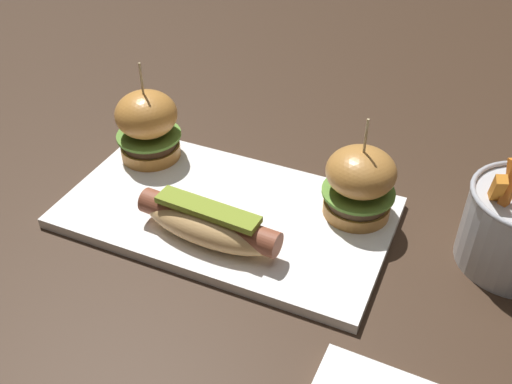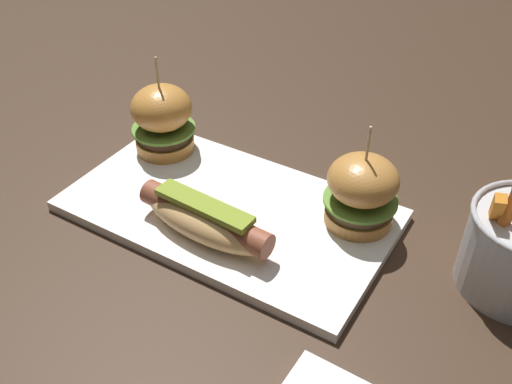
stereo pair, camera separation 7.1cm
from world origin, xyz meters
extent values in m
plane|color=#382619|center=(0.00, 0.00, 0.00)|extent=(3.00, 3.00, 0.00)
cube|color=white|center=(0.00, 0.00, 0.01)|extent=(0.42, 0.23, 0.01)
ellipsoid|color=tan|center=(0.01, -0.06, 0.04)|extent=(0.18, 0.07, 0.04)
cylinder|color=brown|center=(0.01, -0.06, 0.04)|extent=(0.18, 0.04, 0.03)
cube|color=olive|center=(0.01, -0.06, 0.06)|extent=(0.13, 0.04, 0.01)
cylinder|color=#C48138|center=(-0.15, 0.06, 0.02)|extent=(0.08, 0.08, 0.02)
cylinder|color=#3F2818|center=(-0.15, 0.06, 0.04)|extent=(0.08, 0.08, 0.01)
cylinder|color=#609338|center=(-0.15, 0.06, 0.05)|extent=(0.09, 0.09, 0.00)
ellipsoid|color=#C48138|center=(-0.15, 0.06, 0.08)|extent=(0.09, 0.09, 0.06)
cylinder|color=tan|center=(-0.15, 0.06, 0.13)|extent=(0.00, 0.00, 0.06)
cylinder|color=#B87C3A|center=(0.15, 0.06, 0.02)|extent=(0.08, 0.08, 0.02)
cylinder|color=brown|center=(0.15, 0.06, 0.04)|extent=(0.08, 0.08, 0.01)
cylinder|color=#609338|center=(0.15, 0.06, 0.05)|extent=(0.09, 0.09, 0.00)
ellipsoid|color=#B87C3A|center=(0.15, 0.06, 0.08)|extent=(0.09, 0.09, 0.06)
cylinder|color=tan|center=(0.15, 0.06, 0.12)|extent=(0.00, 0.00, 0.06)
cube|color=orange|center=(0.32, 0.04, 0.10)|extent=(0.02, 0.03, 0.09)
cube|color=orange|center=(0.32, 0.09, 0.09)|extent=(0.04, 0.02, 0.07)
cube|color=orange|center=(0.31, 0.05, 0.10)|extent=(0.02, 0.04, 0.08)
cube|color=orange|center=(0.32, 0.07, 0.09)|extent=(0.03, 0.04, 0.07)
camera|label=1|loc=(0.27, -0.51, 0.49)|focal=40.62mm
camera|label=2|loc=(0.33, -0.48, 0.49)|focal=40.62mm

